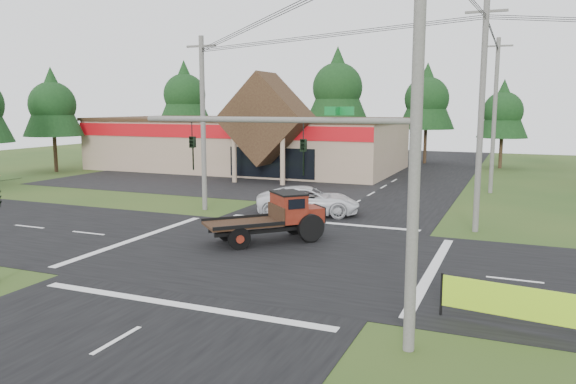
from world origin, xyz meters
The scene contains 19 objects.
ground centered at (0.00, 0.00, 0.00)m, with size 120.00×120.00×0.00m, color #234217.
road_ns centered at (0.00, 0.00, 0.01)m, with size 12.00×120.00×0.02m, color black.
road_ew centered at (0.00, 0.00, 0.01)m, with size 120.00×12.00×0.02m, color black.
parking_apron centered at (-14.00, 19.00, 0.01)m, with size 28.00×14.00×0.02m, color black.
cvs_building centered at (-15.70, 29.57, 2.78)m, with size 30.40×18.20×9.19m.
traffic_signal_mast centered at (5.82, -7.50, 4.43)m, with size 8.12×0.24×7.00m.
utility_pole_nr centered at (7.50, -7.50, 5.64)m, with size 2.00×0.30×11.00m.
utility_pole_nw centered at (-8.00, 8.00, 5.39)m, with size 2.00×0.30×10.50m.
utility_pole_ne centered at (8.00, 8.00, 5.89)m, with size 2.00×0.30×11.50m.
utility_pole_n centered at (8.00, 22.00, 5.74)m, with size 2.00×0.30×11.20m.
tree_row_a centered at (-30.00, 40.00, 8.05)m, with size 6.72×6.72×12.12m.
tree_row_b centered at (-20.00, 42.00, 6.70)m, with size 5.60×5.60×10.10m.
tree_row_c centered at (-10.00, 41.00, 8.72)m, with size 7.28×7.28×13.13m.
tree_row_d centered at (0.00, 42.00, 7.38)m, with size 6.16×6.16×11.11m.
tree_row_e centered at (8.00, 40.00, 6.03)m, with size 5.04×5.04×9.09m.
tree_side_w centered at (-32.00, 20.00, 6.70)m, with size 5.60×5.60×10.10m.
antique_flatbed_truck centered at (-0.94, 1.86, 1.18)m, with size 2.16×5.66×2.37m, color #55150C, non-canonical shape.
roadside_banner centered at (9.86, -4.90, 0.68)m, with size 3.96×0.12×1.35m, color #9FD91C, non-canonical shape.
white_pickup centered at (-1.50, 8.91, 0.84)m, with size 2.78×6.03×1.68m, color white.
Camera 1 is at (9.95, -21.65, 6.38)m, focal length 35.00 mm.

